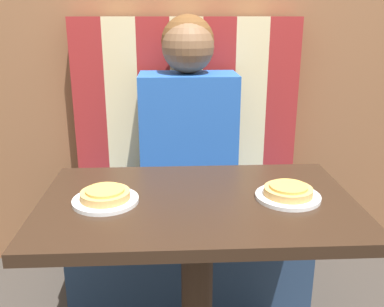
{
  "coord_description": "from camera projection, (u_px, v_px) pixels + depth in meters",
  "views": [
    {
      "loc": [
        -0.08,
        -1.16,
        1.25
      ],
      "look_at": [
        0.0,
        0.31,
        0.77
      ],
      "focal_mm": 40.0,
      "sensor_mm": 36.0,
      "label": 1
    }
  ],
  "objects": [
    {
      "name": "booth_backrest",
      "position": [
        186.0,
        99.0,
        2.01
      ],
      "size": [
        1.04,
        0.09,
        0.74
      ],
      "color": "maroon",
      "rests_on": "booth_seat"
    },
    {
      "name": "pizza_right",
      "position": [
        288.0,
        190.0,
        1.26
      ],
      "size": [
        0.14,
        0.14,
        0.03
      ],
      "color": "tan",
      "rests_on": "plate_right"
    },
    {
      "name": "plate_left",
      "position": [
        106.0,
        200.0,
        1.24
      ],
      "size": [
        0.19,
        0.19,
        0.01
      ],
      "color": "white",
      "rests_on": "dining_table"
    },
    {
      "name": "plate_right",
      "position": [
        288.0,
        197.0,
        1.27
      ],
      "size": [
        0.19,
        0.19,
        0.01
      ],
      "color": "white",
      "rests_on": "dining_table"
    },
    {
      "name": "dining_table",
      "position": [
        197.0,
        233.0,
        1.3
      ],
      "size": [
        0.93,
        0.58,
        0.73
      ],
      "color": "black",
      "rests_on": "ground_plane"
    },
    {
      "name": "pizza_left",
      "position": [
        105.0,
        194.0,
        1.24
      ],
      "size": [
        0.14,
        0.14,
        0.03
      ],
      "color": "tan",
      "rests_on": "plate_left"
    },
    {
      "name": "person",
      "position": [
        188.0,
        109.0,
        1.82
      ],
      "size": [
        0.41,
        0.25,
        0.76
      ],
      "color": "#2356B2",
      "rests_on": "booth_seat"
    },
    {
      "name": "booth_seat",
      "position": [
        189.0,
        238.0,
        2.01
      ],
      "size": [
        1.04,
        0.5,
        0.5
      ],
      "color": "navy",
      "rests_on": "ground_plane"
    },
    {
      "name": "wall_back",
      "position": [
        185.0,
        3.0,
        1.98
      ],
      "size": [
        7.0,
        0.05,
        2.6
      ],
      "color": "brown",
      "rests_on": "ground_plane"
    }
  ]
}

